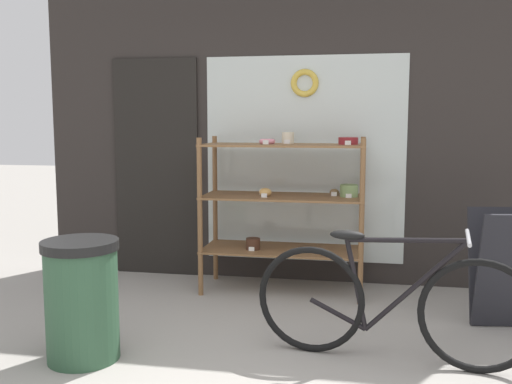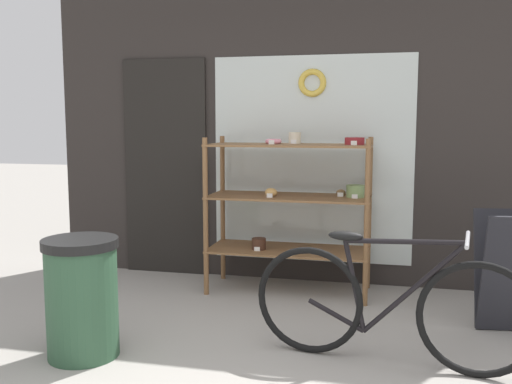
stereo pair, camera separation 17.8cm
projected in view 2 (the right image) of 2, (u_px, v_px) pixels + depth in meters
name	position (u px, v px, depth m)	size (l,w,h in m)	color
storefront_facade	(287.00, 113.00, 5.31)	(4.65, 0.13, 3.24)	#2D2826
display_case	(292.00, 198.00, 4.98)	(1.41, 0.56, 1.41)	brown
bicycle	(388.00, 306.00, 3.51)	(1.71, 0.46, 0.84)	black
trash_bin	(82.00, 293.00, 3.63)	(0.48, 0.48, 0.77)	#2D5138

